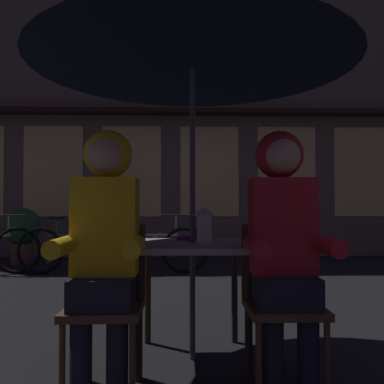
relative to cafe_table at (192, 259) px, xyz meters
name	(u,v)px	position (x,y,z in m)	size (l,w,h in m)	color
ground_plane	(192,359)	(0.00, 0.00, -0.64)	(60.00, 60.00, 0.00)	black
cafe_table	(192,259)	(0.00, 0.00, 0.00)	(0.72, 0.72, 0.74)	#B2AD9E
patio_umbrella	(192,40)	(0.00, 0.00, 1.42)	(2.10, 2.10, 2.31)	#4C4C51
lantern	(204,224)	(0.07, -0.05, 0.22)	(0.11, 0.11, 0.23)	white
chair_left	(107,295)	(-0.48, -0.37, -0.15)	(0.40, 0.40, 0.87)	#513823
chair_right	(281,294)	(0.48, -0.37, -0.15)	(0.40, 0.40, 0.87)	#513823
person_left_hooded	(105,231)	(-0.48, -0.43, 0.21)	(0.45, 0.56, 1.40)	black
person_right_hooded	(283,230)	(0.48, -0.43, 0.21)	(0.45, 0.56, 1.40)	black
shopfront_building	(171,97)	(-0.27, 5.40, 2.45)	(10.00, 0.93, 6.20)	#6B5B4C
bicycle_second	(76,249)	(-1.55, 3.20, -0.29)	(1.68, 0.08, 0.84)	black
bicycle_third	(149,249)	(-0.54, 3.24, -0.29)	(1.68, 0.15, 0.84)	black
book	(194,238)	(0.02, 0.20, 0.11)	(0.20, 0.14, 0.02)	#661E7A
potted_plant	(22,231)	(-2.71, 4.23, -0.09)	(0.60, 0.60, 0.92)	brown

